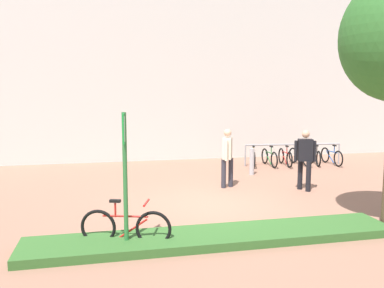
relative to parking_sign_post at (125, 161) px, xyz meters
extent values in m
plane|color=#936651|center=(2.24, 2.43, -1.59)|extent=(60.00, 60.00, 0.00)
cube|color=silver|center=(2.24, 9.77, 3.41)|extent=(28.00, 1.20, 10.00)
cube|color=#336028|center=(1.63, 0.00, -1.51)|extent=(7.00, 1.10, 0.16)
cylinder|color=#2D7238|center=(0.00, 0.00, -0.37)|extent=(0.08, 0.08, 2.44)
cube|color=#198C33|center=(0.00, 0.00, 0.56)|extent=(0.08, 0.36, 0.52)
cube|color=white|center=(0.00, 0.00, 0.56)|extent=(0.08, 0.30, 0.44)
torus|color=black|center=(-0.49, 0.29, -1.26)|extent=(0.65, 0.25, 0.66)
torus|color=black|center=(0.48, -0.01, -1.26)|extent=(0.65, 0.25, 0.66)
cylinder|color=red|center=(0.00, 0.14, -1.04)|extent=(0.81, 0.28, 0.04)
cylinder|color=red|center=(0.09, 0.11, -1.30)|extent=(0.59, 0.21, 0.44)
cylinder|color=red|center=(-0.18, 0.20, -0.92)|extent=(0.04, 0.04, 0.28)
cube|color=black|center=(-0.18, 0.20, -0.76)|extent=(0.21, 0.14, 0.05)
cylinder|color=red|center=(0.37, 0.03, -0.78)|extent=(0.16, 0.41, 0.04)
cylinder|color=#99999E|center=(4.82, 7.19, -1.19)|extent=(0.06, 0.06, 0.80)
cylinder|color=#99999E|center=(8.50, 6.81, -1.19)|extent=(0.06, 0.06, 0.80)
cylinder|color=#99999E|center=(6.66, 7.00, -0.79)|extent=(3.69, 0.44, 0.06)
torus|color=black|center=(5.01, 6.74, -1.29)|extent=(0.22, 0.60, 0.61)
torus|color=black|center=(5.26, 7.64, -1.29)|extent=(0.22, 0.60, 0.61)
cylinder|color=gold|center=(5.13, 7.19, -1.09)|extent=(0.24, 0.75, 0.03)
cylinder|color=gold|center=(5.16, 7.28, -1.32)|extent=(0.18, 0.55, 0.40)
cylinder|color=gold|center=(5.09, 7.03, -0.98)|extent=(0.03, 0.03, 0.26)
cube|color=black|center=(5.09, 7.03, -0.83)|extent=(0.12, 0.20, 0.05)
cylinder|color=gold|center=(5.23, 7.53, -0.85)|extent=(0.38, 0.14, 0.04)
torus|color=black|center=(5.73, 6.59, -1.29)|extent=(0.07, 0.61, 0.61)
torus|color=black|center=(5.75, 7.52, -1.29)|extent=(0.07, 0.61, 0.61)
cylinder|color=#1E7233|center=(5.74, 7.06, -1.09)|extent=(0.05, 0.77, 0.03)
cylinder|color=#1E7233|center=(5.74, 7.15, -1.32)|extent=(0.04, 0.56, 0.40)
cylinder|color=#1E7233|center=(5.74, 6.89, -0.98)|extent=(0.03, 0.03, 0.26)
cube|color=black|center=(5.74, 6.89, -0.83)|extent=(0.08, 0.19, 0.05)
cylinder|color=#1E7233|center=(5.75, 7.41, -0.85)|extent=(0.39, 0.04, 0.04)
torus|color=black|center=(6.30, 6.52, -1.29)|extent=(0.12, 0.61, 0.61)
torus|color=black|center=(6.40, 7.45, -1.29)|extent=(0.12, 0.61, 0.61)
cylinder|color=red|center=(6.35, 6.98, -1.09)|extent=(0.12, 0.77, 0.03)
cylinder|color=red|center=(6.36, 7.08, -1.32)|extent=(0.09, 0.56, 0.40)
cylinder|color=red|center=(6.33, 6.82, -0.98)|extent=(0.03, 0.03, 0.26)
cube|color=black|center=(6.33, 6.82, -0.83)|extent=(0.09, 0.19, 0.05)
cylinder|color=red|center=(6.39, 7.34, -0.85)|extent=(0.39, 0.08, 0.04)
torus|color=black|center=(7.03, 6.53, -1.29)|extent=(0.13, 0.61, 0.61)
torus|color=black|center=(6.92, 7.46, -1.29)|extent=(0.13, 0.61, 0.61)
cylinder|color=gold|center=(6.97, 7.00, -1.09)|extent=(0.12, 0.77, 0.03)
cylinder|color=gold|center=(6.96, 7.09, -1.32)|extent=(0.10, 0.56, 0.40)
cylinder|color=gold|center=(6.99, 6.83, -0.98)|extent=(0.03, 0.03, 0.26)
cube|color=black|center=(6.99, 6.83, -0.83)|extent=(0.09, 0.19, 0.05)
cylinder|color=gold|center=(6.93, 7.35, -0.85)|extent=(0.39, 0.08, 0.04)
torus|color=black|center=(7.46, 6.48, -1.29)|extent=(0.22, 0.60, 0.61)
torus|color=black|center=(7.72, 7.38, -1.29)|extent=(0.22, 0.60, 0.61)
cylinder|color=black|center=(7.59, 6.93, -1.09)|extent=(0.25, 0.75, 0.03)
cylinder|color=black|center=(7.61, 7.02, -1.32)|extent=(0.19, 0.54, 0.40)
cylinder|color=black|center=(7.54, 6.76, -0.98)|extent=(0.03, 0.03, 0.26)
cube|color=black|center=(7.54, 6.76, -0.83)|extent=(0.12, 0.20, 0.05)
cylinder|color=black|center=(7.69, 7.27, -0.85)|extent=(0.38, 0.14, 0.04)
torus|color=black|center=(8.19, 6.33, -1.29)|extent=(0.06, 0.61, 0.61)
torus|color=black|center=(8.20, 7.27, -1.29)|extent=(0.06, 0.61, 0.61)
cylinder|color=#194CA5|center=(8.19, 6.80, -1.09)|extent=(0.04, 0.77, 0.03)
cylinder|color=#194CA5|center=(8.19, 6.90, -1.32)|extent=(0.04, 0.56, 0.40)
cylinder|color=#194CA5|center=(8.19, 6.63, -0.98)|extent=(0.03, 0.03, 0.26)
cube|color=black|center=(8.19, 6.63, -0.83)|extent=(0.07, 0.18, 0.05)
cylinder|color=#194CA5|center=(8.19, 7.16, -0.85)|extent=(0.39, 0.04, 0.04)
cylinder|color=#ADADB2|center=(4.50, 5.64, -1.14)|extent=(0.16, 0.16, 0.90)
cylinder|color=#2D2D38|center=(3.03, 4.04, -1.17)|extent=(0.14, 0.14, 0.85)
cylinder|color=#2D2D38|center=(3.27, 4.13, -1.17)|extent=(0.14, 0.14, 0.85)
cube|color=beige|center=(3.15, 4.09, -0.43)|extent=(0.38, 0.46, 0.62)
cylinder|color=beige|center=(3.04, 3.85, -0.46)|extent=(0.09, 0.09, 0.59)
cylinder|color=beige|center=(3.26, 4.32, -0.46)|extent=(0.09, 0.09, 0.59)
sphere|color=tan|center=(3.15, 4.09, 0.02)|extent=(0.22, 0.22, 0.22)
cylinder|color=black|center=(5.12, 3.41, -1.17)|extent=(0.14, 0.14, 0.85)
cylinder|color=black|center=(5.23, 3.12, -1.17)|extent=(0.14, 0.14, 0.85)
cube|color=black|center=(5.18, 3.27, -0.43)|extent=(0.45, 0.34, 0.62)
cylinder|color=black|center=(4.93, 3.34, -0.46)|extent=(0.09, 0.09, 0.59)
cylinder|color=black|center=(5.43, 3.20, -0.46)|extent=(0.09, 0.09, 0.59)
sphere|color=tan|center=(5.18, 3.27, 0.02)|extent=(0.22, 0.22, 0.22)
camera|label=1|loc=(-0.33, -7.00, 1.19)|focal=37.67mm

